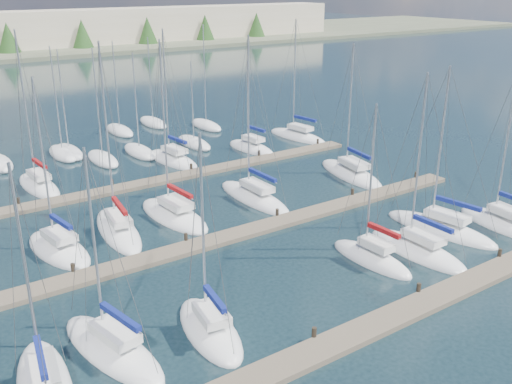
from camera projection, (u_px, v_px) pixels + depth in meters
ground at (60, 120)px, 75.64m from camera, size 400.00×400.00×0.00m
dock_near at (381, 322)px, 30.85m from camera, size 44.00×1.93×1.10m
dock_mid at (240, 233)px, 41.65m from camera, size 44.00×1.93×1.10m
dock_far at (158, 181)px, 52.45m from camera, size 44.00×1.93×1.10m
sailboat_g at (501, 224)px, 43.22m from camera, size 3.30×7.61×12.53m
sailboat_q at (251, 148)px, 62.50m from camera, size 3.11×7.29×10.58m
sailboat_e at (417, 250)px, 38.99m from camera, size 2.63×8.09×12.92m
sailboat_n at (39, 186)px, 51.13m from camera, size 2.98×8.17×14.47m
sailboat_c at (210, 330)px, 30.17m from camera, size 3.55×7.04×11.53m
sailboat_j at (174, 215)px, 44.77m from camera, size 3.61×8.78×14.33m
sailboat_f at (440, 229)px, 42.37m from camera, size 3.82×9.25×12.82m
sailboat_p at (173, 160)px, 58.50m from camera, size 3.49×8.42×13.90m
sailboat_b at (113, 349)px, 28.59m from camera, size 4.04×8.41×11.29m
sailboat_m at (351, 174)px, 54.33m from camera, size 4.55×9.77×12.97m
sailboat_r at (298, 136)px, 67.14m from camera, size 3.63×8.97×14.21m
sailboat_d at (371, 258)px, 37.83m from camera, size 2.35×6.72×11.23m
sailboat_k at (254, 197)px, 48.42m from camera, size 2.60×9.49×14.27m
sailboat_i at (118, 230)px, 42.11m from camera, size 3.67×9.16×14.46m
sailboat_h at (59, 249)px, 39.17m from camera, size 3.88×7.78×12.65m
distant_boats at (64, 152)px, 60.71m from camera, size 36.93×20.75×13.30m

